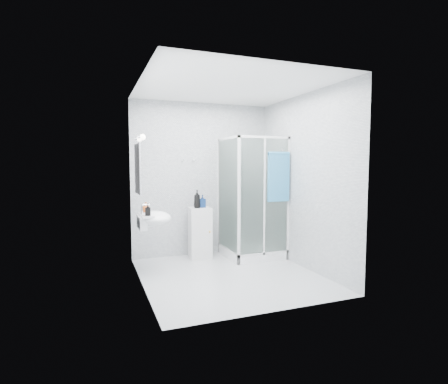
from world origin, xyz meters
name	(u,v)px	position (x,y,z in m)	size (l,w,h in m)	color
room	(230,183)	(0.00, 0.00, 1.30)	(2.40, 2.60, 2.60)	silver
shower_enclosure	(250,231)	(0.67, 0.77, 0.45)	(0.90, 0.95, 2.00)	white
wall_basin	(153,219)	(-0.99, 0.45, 0.80)	(0.46, 0.56, 0.35)	white
mirror	(137,169)	(-1.19, 0.45, 1.50)	(0.02, 0.60, 0.70)	white
vanity_lights	(141,138)	(-1.14, 0.45, 1.92)	(0.10, 0.40, 0.08)	silver
wall_hooks	(188,161)	(-0.25, 1.26, 1.62)	(0.23, 0.06, 0.03)	silver
storage_cabinet	(200,233)	(-0.12, 1.03, 0.42)	(0.38, 0.39, 0.85)	silver
hand_towel	(279,176)	(0.98, 0.36, 1.38)	(0.37, 0.05, 0.78)	teal
shampoo_bottle_a	(197,199)	(-0.18, 0.99, 0.99)	(0.11, 0.12, 0.30)	black
shampoo_bottle_b	(202,201)	(-0.07, 1.03, 0.95)	(0.10, 0.10, 0.21)	navy
soap_dispenser_orange	(146,207)	(-1.06, 0.59, 0.94)	(0.12, 0.12, 0.15)	#B74815
soap_dispenser_black	(148,210)	(-1.08, 0.30, 0.94)	(0.07, 0.07, 0.16)	black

